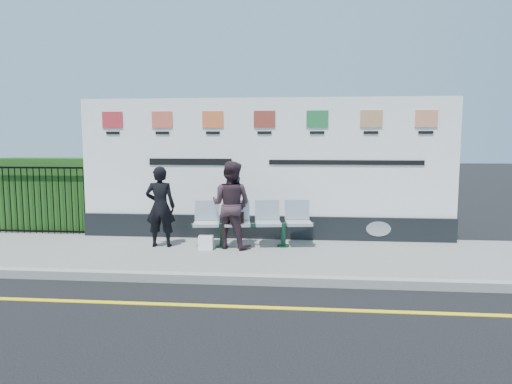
# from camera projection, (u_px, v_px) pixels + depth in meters

# --- Properties ---
(ground) EXTENTS (80.00, 80.00, 0.00)m
(ground) POSITION_uv_depth(u_px,v_px,m) (207.00, 306.00, 6.17)
(ground) COLOR black
(pavement) EXTENTS (14.00, 3.00, 0.12)m
(pavement) POSITION_uv_depth(u_px,v_px,m) (233.00, 255.00, 8.64)
(pavement) COLOR slate
(pavement) RESTS_ON ground
(kerb) EXTENTS (14.00, 0.18, 0.14)m
(kerb) POSITION_uv_depth(u_px,v_px,m) (219.00, 279.00, 7.15)
(kerb) COLOR gray
(kerb) RESTS_ON ground
(yellow_line) EXTENTS (14.00, 0.10, 0.01)m
(yellow_line) POSITION_uv_depth(u_px,v_px,m) (207.00, 306.00, 6.17)
(yellow_line) COLOR yellow
(yellow_line) RESTS_ON ground
(billboard) EXTENTS (8.00, 0.30, 3.00)m
(billboard) POSITION_uv_depth(u_px,v_px,m) (265.00, 178.00, 9.77)
(billboard) COLOR black
(billboard) RESTS_ON pavement
(hedge) EXTENTS (2.35, 0.70, 1.70)m
(hedge) POSITION_uv_depth(u_px,v_px,m) (51.00, 194.00, 10.73)
(hedge) COLOR #1F4C16
(hedge) RESTS_ON pavement
(railing) EXTENTS (2.05, 0.06, 1.54)m
(railing) POSITION_uv_depth(u_px,v_px,m) (41.00, 200.00, 10.30)
(railing) COLOR black
(railing) RESTS_ON pavement
(bench) EXTENTS (2.39, 0.91, 0.50)m
(bench) POSITION_uv_depth(u_px,v_px,m) (253.00, 234.00, 9.05)
(bench) COLOR silver
(bench) RESTS_ON pavement
(woman_left) EXTENTS (0.61, 0.43, 1.61)m
(woman_left) POSITION_uv_depth(u_px,v_px,m) (160.00, 207.00, 9.02)
(woman_left) COLOR black
(woman_left) RESTS_ON pavement
(woman_right) EXTENTS (0.98, 0.86, 1.71)m
(woman_right) POSITION_uv_depth(u_px,v_px,m) (231.00, 205.00, 8.92)
(woman_right) COLOR #36232A
(woman_right) RESTS_ON pavement
(handbag_brown) EXTENTS (0.26, 0.12, 0.20)m
(handbag_brown) POSITION_uv_depth(u_px,v_px,m) (237.00, 217.00, 9.00)
(handbag_brown) COLOR black
(handbag_brown) RESTS_ON bench
(carrier_bag_white) EXTENTS (0.28, 0.17, 0.28)m
(carrier_bag_white) POSITION_uv_depth(u_px,v_px,m) (206.00, 242.00, 8.84)
(carrier_bag_white) COLOR white
(carrier_bag_white) RESTS_ON pavement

